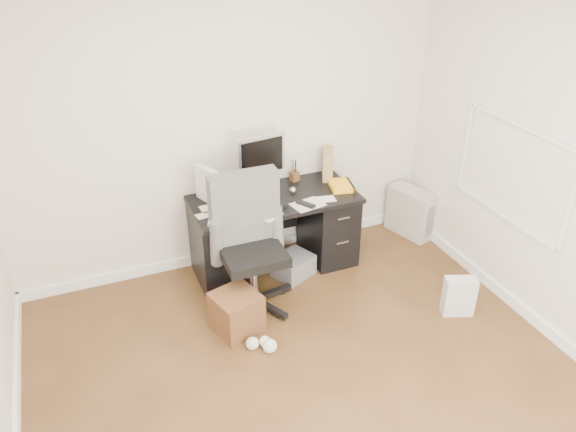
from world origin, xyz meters
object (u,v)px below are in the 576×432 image
Objects in this scene: lcd_monitor at (261,166)px; keyboard at (261,207)px; office_chair at (252,247)px; wicker_basket at (236,312)px; pc_tower at (411,212)px; desk at (275,231)px.

keyboard is at bearing -119.93° from lcd_monitor.
keyboard is 0.38× the size of office_chair.
office_chair is 3.43× the size of wicker_basket.
keyboard is 0.42m from office_chair.
lcd_monitor is 0.38m from keyboard.
office_chair is at bearing -119.81° from keyboard.
lcd_monitor is at bearing 161.37° from pc_tower.
lcd_monitor is 1.30× the size of keyboard.
desk is 3.38× the size of keyboard.
office_chair reaches higher than pc_tower.
lcd_monitor is at bearing 70.25° from keyboard.
desk is at bearing -58.16° from lcd_monitor.
desk reaches higher than pc_tower.
pc_tower is (1.72, 0.19, -0.51)m from keyboard.
lcd_monitor is 1.31m from wicker_basket.
office_chair reaches higher than wicker_basket.
office_chair is (-0.20, -0.32, -0.17)m from keyboard.
lcd_monitor reaches higher than desk.
office_chair is 2.01m from pc_tower.
office_chair is at bearing 47.37° from wicker_basket.
pc_tower is (1.92, 0.52, -0.34)m from office_chair.
desk is 0.98m from wicker_basket.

